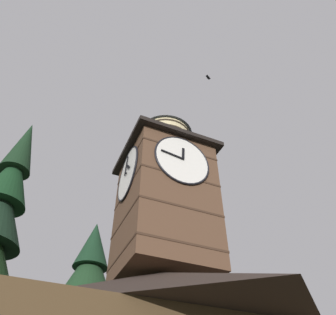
{
  "coord_description": "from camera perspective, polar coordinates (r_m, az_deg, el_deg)",
  "views": [
    {
      "loc": [
        3.03,
        9.34,
        1.82
      ],
      "look_at": [
        -2.94,
        -4.15,
        14.95
      ],
      "focal_mm": 35.57,
      "sensor_mm": 36.0,
      "label": 1
    }
  ],
  "objects": [
    {
      "name": "moon",
      "position": [
        44.27,
        -2.35,
        -25.31
      ],
      "size": [
        1.45,
        1.45,
        1.45
      ],
      "color": "silver"
    },
    {
      "name": "flying_bird_high",
      "position": [
        25.87,
        6.9,
        13.46
      ],
      "size": [
        0.47,
        0.35,
        0.13
      ],
      "color": "black"
    },
    {
      "name": "clock_tower",
      "position": [
        17.21,
        -0.54,
        -6.37
      ],
      "size": [
        4.8,
        4.8,
        10.0
      ],
      "color": "brown",
      "rests_on": "building_main"
    }
  ]
}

